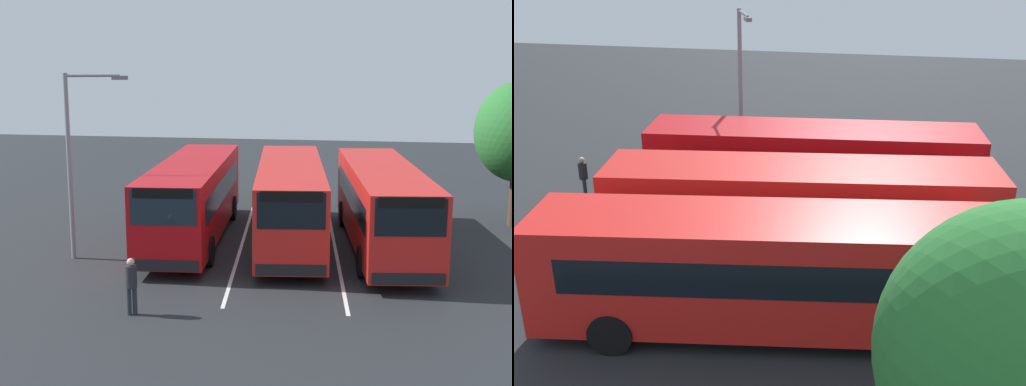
% 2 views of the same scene
% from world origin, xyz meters
% --- Properties ---
extents(ground_plane, '(70.80, 70.80, 0.00)m').
position_xyz_m(ground_plane, '(0.00, 0.00, 0.00)').
color(ground_plane, '#232628').
extents(bus_far_left, '(11.38, 3.35, 3.09)m').
position_xyz_m(bus_far_left, '(-0.21, -3.78, 1.72)').
color(bus_far_left, '#B70C11').
rests_on(bus_far_left, ground).
extents(bus_center_left, '(11.42, 3.74, 3.09)m').
position_xyz_m(bus_center_left, '(-0.36, 0.02, 1.72)').
color(bus_center_left, red).
rests_on(bus_center_left, ground).
extents(bus_center_right, '(11.43, 3.85, 3.09)m').
position_xyz_m(bus_center_right, '(-0.04, 3.52, 1.72)').
color(bus_center_right, red).
rests_on(bus_center_right, ground).
extents(pedestrian, '(0.43, 0.43, 1.63)m').
position_xyz_m(pedestrian, '(8.14, -3.38, 0.95)').
color(pedestrian, '#232833').
rests_on(pedestrian, ground).
extents(street_lamp, '(0.99, 2.06, 6.54)m').
position_xyz_m(street_lamp, '(3.01, -7.13, 3.80)').
color(street_lamp, gray).
rests_on(street_lamp, ground).
extents(depot_tree, '(4.01, 3.61, 6.14)m').
position_xyz_m(depot_tree, '(-4.64, 9.06, 4.01)').
color(depot_tree, '#4C3823').
rests_on(depot_tree, ground).
extents(lane_stripe_outer_left, '(14.55, 1.69, 0.01)m').
position_xyz_m(lane_stripe_outer_left, '(0.00, -1.79, 0.00)').
color(lane_stripe_outer_left, silver).
rests_on(lane_stripe_outer_left, ground).
extents(lane_stripe_inner_left, '(14.55, 1.69, 0.01)m').
position_xyz_m(lane_stripe_inner_left, '(0.00, 1.79, 0.00)').
color(lane_stripe_inner_left, silver).
rests_on(lane_stripe_inner_left, ground).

